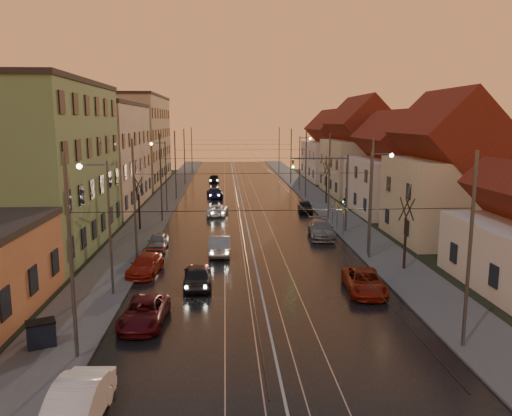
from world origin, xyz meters
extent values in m
plane|color=black|center=(0.00, 0.00, 0.00)|extent=(160.00, 160.00, 0.00)
cube|color=black|center=(0.00, 40.00, 0.02)|extent=(16.00, 120.00, 0.04)
cube|color=#4C4C4C|center=(-10.00, 40.00, 0.07)|extent=(4.00, 120.00, 0.15)
cube|color=#4C4C4C|center=(10.00, 40.00, 0.07)|extent=(4.00, 120.00, 0.15)
cube|color=gray|center=(-2.20, 40.00, 0.06)|extent=(0.06, 120.00, 0.03)
cube|color=gray|center=(-0.77, 40.00, 0.06)|extent=(0.06, 120.00, 0.03)
cube|color=gray|center=(0.77, 40.00, 0.06)|extent=(0.06, 120.00, 0.03)
cube|color=gray|center=(2.20, 40.00, 0.06)|extent=(0.06, 120.00, 0.03)
cube|color=#6B8B58|center=(-17.50, 14.00, 6.50)|extent=(10.00, 18.00, 13.00)
cube|color=tan|center=(-17.50, 34.00, 6.00)|extent=(10.00, 20.00, 12.00)
cube|color=tan|center=(-17.50, 58.00, 7.00)|extent=(10.00, 24.00, 14.00)
cube|color=beige|center=(17.00, 15.00, 3.50)|extent=(8.50, 10.00, 7.00)
pyramid|color=#5E1715|center=(17.00, 15.00, 8.90)|extent=(8.67, 10.20, 3.80)
cube|color=silver|center=(17.00, 28.00, 3.00)|extent=(9.00, 12.00, 6.00)
pyramid|color=#5E1715|center=(17.00, 28.00, 7.60)|extent=(9.18, 12.24, 3.20)
cube|color=beige|center=(17.00, 43.00, 3.75)|extent=(9.00, 14.00, 7.50)
pyramid|color=#5E1715|center=(17.00, 43.00, 9.50)|extent=(9.18, 14.28, 4.00)
cube|color=silver|center=(17.00, 61.00, 3.25)|extent=(9.00, 16.00, 6.50)
pyramid|color=#5E1715|center=(17.00, 61.00, 8.25)|extent=(9.18, 16.32, 3.50)
cylinder|color=#595B60|center=(-8.60, -6.00, 4.50)|extent=(0.16, 0.16, 9.00)
cylinder|color=#595B60|center=(8.60, -6.00, 4.50)|extent=(0.16, 0.16, 9.00)
cylinder|color=#595B60|center=(-8.60, 9.00, 4.50)|extent=(0.16, 0.16, 9.00)
cylinder|color=#595B60|center=(8.60, 9.00, 4.50)|extent=(0.16, 0.16, 9.00)
cylinder|color=#595B60|center=(-8.60, 24.00, 4.50)|extent=(0.16, 0.16, 9.00)
cylinder|color=#595B60|center=(8.60, 24.00, 4.50)|extent=(0.16, 0.16, 9.00)
cylinder|color=#595B60|center=(-8.60, 39.00, 4.50)|extent=(0.16, 0.16, 9.00)
cylinder|color=#595B60|center=(8.60, 39.00, 4.50)|extent=(0.16, 0.16, 9.00)
cylinder|color=#595B60|center=(-8.60, 54.00, 4.50)|extent=(0.16, 0.16, 9.00)
cylinder|color=#595B60|center=(8.60, 54.00, 4.50)|extent=(0.16, 0.16, 9.00)
cylinder|color=#595B60|center=(-8.60, 72.00, 4.50)|extent=(0.16, 0.16, 9.00)
cylinder|color=#595B60|center=(8.60, 72.00, 4.50)|extent=(0.16, 0.16, 9.00)
cylinder|color=#595B60|center=(-8.80, 2.00, 4.00)|extent=(0.14, 0.14, 8.00)
cylinder|color=#595B60|center=(-9.60, 2.00, 7.80)|extent=(1.60, 0.10, 0.10)
sphere|color=#FFD88C|center=(-10.32, 2.00, 7.70)|extent=(0.32, 0.32, 0.32)
cylinder|color=#595B60|center=(8.80, 10.00, 4.00)|extent=(0.14, 0.14, 8.00)
cylinder|color=#595B60|center=(9.60, 10.00, 7.80)|extent=(1.60, 0.10, 0.10)
sphere|color=#FFD88C|center=(10.32, 10.00, 7.70)|extent=(0.32, 0.32, 0.32)
cylinder|color=#595B60|center=(-8.80, 30.00, 4.00)|extent=(0.14, 0.14, 8.00)
cylinder|color=#595B60|center=(-9.60, 30.00, 7.80)|extent=(1.60, 0.10, 0.10)
sphere|color=#FFD88C|center=(-10.32, 30.00, 7.70)|extent=(0.32, 0.32, 0.32)
cylinder|color=#595B60|center=(8.80, 46.00, 4.00)|extent=(0.14, 0.14, 8.00)
cylinder|color=#595B60|center=(9.60, 46.00, 7.80)|extent=(1.60, 0.10, 0.10)
sphere|color=#FFD88C|center=(10.32, 46.00, 7.70)|extent=(0.32, 0.32, 0.32)
cylinder|color=#595B60|center=(9.00, 18.00, 3.60)|extent=(0.20, 0.20, 7.20)
cylinder|color=#595B60|center=(6.40, 18.00, 6.90)|extent=(5.20, 0.14, 0.14)
imported|color=black|center=(4.00, 18.00, 6.30)|extent=(0.15, 0.18, 0.90)
sphere|color=#19FF3F|center=(4.00, 17.88, 6.15)|extent=(0.20, 0.20, 0.20)
cylinder|color=black|center=(-10.20, 20.00, 1.75)|extent=(0.18, 0.18, 3.50)
cylinder|color=black|center=(-9.97, 20.09, 4.30)|extent=(0.37, 0.92, 1.61)
cylinder|color=black|center=(-10.29, 20.23, 4.30)|extent=(0.91, 0.40, 1.61)
cylinder|color=black|center=(-10.43, 19.91, 4.30)|extent=(0.37, 0.92, 1.61)
cylinder|color=black|center=(-10.07, 19.78, 4.30)|extent=(0.84, 0.54, 1.62)
cylinder|color=black|center=(10.20, 6.00, 1.75)|extent=(0.18, 0.18, 3.50)
cylinder|color=black|center=(10.43, 6.09, 4.30)|extent=(0.37, 0.92, 1.61)
cylinder|color=black|center=(10.11, 6.23, 4.30)|extent=(0.91, 0.40, 1.61)
cylinder|color=black|center=(9.97, 5.91, 4.30)|extent=(0.37, 0.92, 1.61)
cylinder|color=black|center=(10.32, 5.78, 4.30)|extent=(0.84, 0.54, 1.62)
cylinder|color=black|center=(10.40, 34.00, 1.75)|extent=(0.18, 0.18, 3.50)
cylinder|color=black|center=(10.63, 34.09, 4.30)|extent=(0.37, 0.92, 1.61)
cylinder|color=black|center=(10.31, 34.23, 4.30)|extent=(0.91, 0.40, 1.61)
cylinder|color=black|center=(10.17, 33.91, 4.30)|extent=(0.37, 0.92, 1.61)
cylinder|color=black|center=(10.53, 33.78, 4.30)|extent=(0.84, 0.54, 1.62)
imported|color=black|center=(-3.90, 3.46, 0.74)|extent=(1.90, 4.39, 1.48)
imported|color=#9A9B9F|center=(-2.60, 11.05, 0.76)|extent=(1.65, 4.62, 1.52)
imported|color=white|center=(-2.97, 27.18, 0.62)|extent=(2.45, 4.61, 1.23)
imported|color=#151841|center=(-3.53, 40.11, 0.68)|extent=(2.48, 4.91, 1.37)
imported|color=black|center=(-3.95, 56.51, 0.73)|extent=(1.85, 4.33, 1.46)
imported|color=white|center=(-7.23, -10.97, 0.75)|extent=(1.84, 4.64, 1.50)
imported|color=#540E15|center=(-6.30, -2.31, 0.63)|extent=(2.35, 4.64, 1.26)
imported|color=#AD2211|center=(-7.55, 6.29, 0.64)|extent=(2.33, 4.58, 1.27)
imported|color=#939398|center=(-7.60, 12.96, 0.63)|extent=(1.49, 3.70, 1.26)
imported|color=maroon|center=(6.22, 1.74, 0.66)|extent=(2.56, 4.92, 1.32)
imported|color=gray|center=(6.34, 16.09, 0.76)|extent=(2.55, 5.41, 1.52)
imported|color=black|center=(6.90, 28.53, 0.66)|extent=(1.89, 4.00, 1.32)
cube|color=black|center=(-10.50, -4.85, 0.70)|extent=(1.42, 1.22, 1.10)
camera|label=1|loc=(-2.10, -26.63, 10.22)|focal=35.00mm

